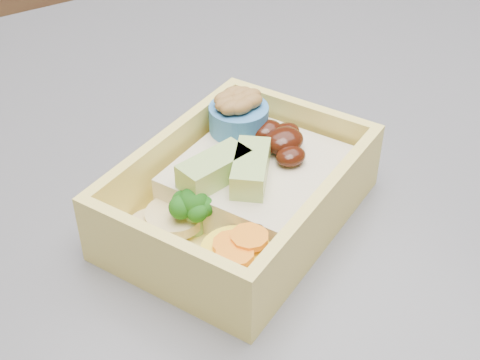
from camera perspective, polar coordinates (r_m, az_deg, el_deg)
bento_box at (r=0.44m, az=0.18°, el=-0.64°), size 0.21×0.18×0.06m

